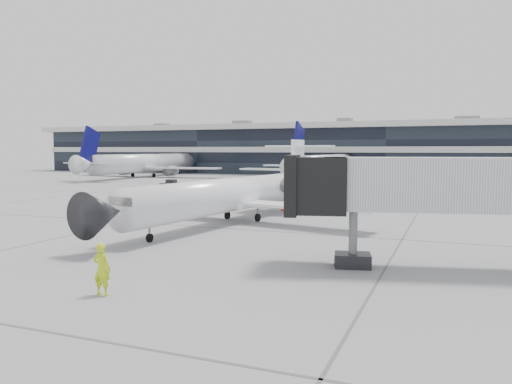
% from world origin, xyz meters
% --- Properties ---
extents(ground, '(220.00, 220.00, 0.00)m').
position_xyz_m(ground, '(0.00, 0.00, 0.00)').
color(ground, gray).
rests_on(ground, ground).
extents(terminal, '(170.00, 22.00, 10.00)m').
position_xyz_m(terminal, '(0.00, 82.00, 5.00)').
color(terminal, black).
rests_on(terminal, ground).
extents(bg_jet_left, '(32.00, 40.00, 9.60)m').
position_xyz_m(bg_jet_left, '(-45.00, 55.00, 0.00)').
color(bg_jet_left, silver).
rests_on(bg_jet_left, ground).
extents(bg_jet_center, '(32.00, 40.00, 9.60)m').
position_xyz_m(bg_jet_center, '(-8.00, 55.00, 0.00)').
color(bg_jet_center, silver).
rests_on(bg_jet_center, ground).
extents(regional_jet, '(22.30, 27.82, 6.43)m').
position_xyz_m(regional_jet, '(-2.58, 3.14, 2.20)').
color(regional_jet, white).
rests_on(regional_jet, ground).
extents(jet_bridge, '(16.48, 6.69, 5.33)m').
position_xyz_m(jet_bridge, '(14.38, -6.81, 3.88)').
color(jet_bridge, '#B7BABC').
rests_on(jet_bridge, ground).
extents(ramp_worker, '(0.74, 0.48, 2.02)m').
position_xyz_m(ramp_worker, '(0.59, -16.26, 1.01)').
color(ramp_worker, '#C6E818').
rests_on(ramp_worker, ground).
extents(traffic_cone, '(0.36, 0.36, 0.51)m').
position_xyz_m(traffic_cone, '(-1.48, 11.19, 0.24)').
color(traffic_cone, red).
rests_on(traffic_cone, ground).
extents(far_tug, '(1.50, 2.45, 1.53)m').
position_xyz_m(far_tug, '(-22.19, 25.69, 0.69)').
color(far_tug, black).
rests_on(far_tug, ground).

